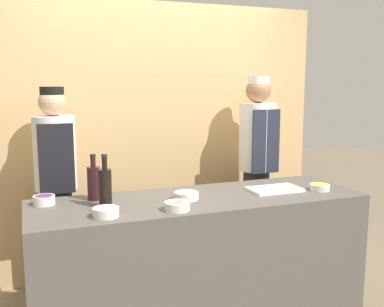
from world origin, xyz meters
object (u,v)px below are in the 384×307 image
(sauce_bowl_green, at_px, (186,195))
(cutting_board, at_px, (275,189))
(chef_left, at_px, (57,186))
(chef_right, at_px, (257,165))
(bottle_soy, at_px, (105,187))
(sauce_bowl_brown, at_px, (177,206))
(sauce_bowl_white, at_px, (106,212))
(bottle_wine, at_px, (94,182))
(sauce_bowl_yellow, at_px, (320,187))
(sauce_bowl_purple, at_px, (44,200))

(sauce_bowl_green, xyz_separation_m, cutting_board, (0.68, 0.01, -0.02))
(chef_left, bearing_deg, sauce_bowl_green, -46.34)
(chef_right, bearing_deg, bottle_soy, -151.74)
(bottle_soy, bearing_deg, chef_left, 106.43)
(sauce_bowl_brown, bearing_deg, sauce_bowl_green, 57.06)
(sauce_bowl_white, distance_m, chef_left, 1.03)
(cutting_board, bearing_deg, sauce_bowl_green, -179.46)
(bottle_wine, bearing_deg, sauce_bowl_green, -20.40)
(sauce_bowl_white, relative_size, chef_right, 0.09)
(sauce_bowl_brown, relative_size, bottle_soy, 0.47)
(sauce_bowl_green, xyz_separation_m, sauce_bowl_yellow, (0.98, -0.10, -0.00))
(sauce_bowl_white, xyz_separation_m, bottle_soy, (0.03, 0.20, 0.10))
(bottle_soy, bearing_deg, bottle_wine, 100.38)
(sauce_bowl_green, height_order, cutting_board, sauce_bowl_green)
(sauce_bowl_white, bearing_deg, chef_right, 33.13)
(chef_right, bearing_deg, sauce_bowl_white, -146.87)
(bottle_soy, xyz_separation_m, bottle_wine, (-0.04, 0.21, -0.01))
(chef_left, xyz_separation_m, chef_right, (1.74, -0.00, 0.05))
(chef_right, bearing_deg, sauce_bowl_green, -140.21)
(sauce_bowl_brown, bearing_deg, chef_right, 42.66)
(sauce_bowl_yellow, bearing_deg, sauce_bowl_purple, 170.89)
(sauce_bowl_brown, bearing_deg, chef_left, 121.82)
(sauce_bowl_yellow, distance_m, bottle_soy, 1.53)
(sauce_bowl_green, relative_size, sauce_bowl_brown, 1.03)
(sauce_bowl_white, height_order, bottle_wine, bottle_wine)
(sauce_bowl_white, distance_m, cutting_board, 1.26)
(sauce_bowl_yellow, relative_size, sauce_bowl_purple, 1.02)
(sauce_bowl_green, bearing_deg, chef_left, 133.66)
(sauce_bowl_brown, height_order, sauce_bowl_white, sauce_bowl_white)
(sauce_bowl_brown, height_order, cutting_board, sauce_bowl_brown)
(sauce_bowl_brown, relative_size, sauce_bowl_purple, 1.15)
(cutting_board, height_order, bottle_wine, bottle_wine)
(sauce_bowl_brown, bearing_deg, sauce_bowl_purple, 151.15)
(sauce_bowl_brown, xyz_separation_m, bottle_soy, (-0.40, 0.21, 0.10))
(sauce_bowl_green, relative_size, sauce_bowl_white, 1.06)
(sauce_bowl_yellow, relative_size, chef_right, 0.08)
(cutting_board, bearing_deg, sauce_bowl_yellow, -18.87)
(sauce_bowl_purple, bearing_deg, chef_right, 18.10)
(bottle_soy, xyz_separation_m, chef_right, (1.51, 0.81, -0.10))
(sauce_bowl_white, xyz_separation_m, chef_left, (-0.21, 1.00, -0.05))
(chef_left, height_order, chef_right, chef_right)
(sauce_bowl_purple, distance_m, chef_right, 1.96)
(bottle_wine, bearing_deg, sauce_bowl_brown, -44.41)
(sauce_bowl_green, height_order, bottle_soy, bottle_soy)
(sauce_bowl_brown, distance_m, bottle_soy, 0.46)
(sauce_bowl_white, height_order, cutting_board, sauce_bowl_white)
(sauce_bowl_white, distance_m, sauce_bowl_purple, 0.51)
(sauce_bowl_green, distance_m, sauce_bowl_white, 0.60)
(bottle_wine, bearing_deg, chef_right, 21.12)
(cutting_board, distance_m, chef_right, 0.86)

